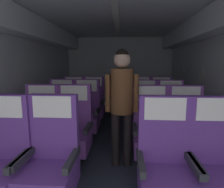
% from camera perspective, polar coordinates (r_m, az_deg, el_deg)
% --- Properties ---
extents(ground, '(3.56, 6.26, 0.02)m').
position_cam_1_polar(ground, '(3.44, 0.90, -14.25)').
color(ground, '#2D3342').
extents(fuselage_shell, '(3.44, 5.91, 2.23)m').
position_cam_1_polar(fuselage_shell, '(3.42, 1.20, 13.22)').
color(fuselage_shell, silver).
rests_on(fuselage_shell, ground).
extents(seat_a_left_window, '(0.48, 0.48, 1.08)m').
position_cam_1_polar(seat_a_left_window, '(2.08, -30.41, -17.81)').
color(seat_a_left_window, '#38383D').
rests_on(seat_a_left_window, ground).
extents(seat_a_left_aisle, '(0.48, 0.48, 1.08)m').
position_cam_1_polar(seat_a_left_aisle, '(1.91, -17.98, -19.54)').
color(seat_a_left_aisle, '#38383D').
rests_on(seat_a_left_aisle, ground).
extents(seat_a_right_aisle, '(0.48, 0.48, 1.08)m').
position_cam_1_polar(seat_a_right_aisle, '(1.96, 29.32, -19.46)').
color(seat_a_right_aisle, '#38383D').
rests_on(seat_a_right_aisle, ground).
extents(seat_a_right_window, '(0.48, 0.48, 1.08)m').
position_cam_1_polar(seat_a_right_window, '(1.82, 15.67, -20.96)').
color(seat_a_right_window, '#38383D').
rests_on(seat_a_right_window, ground).
extents(seat_b_left_window, '(0.48, 0.48, 1.08)m').
position_cam_1_polar(seat_b_left_window, '(2.74, -20.69, -10.61)').
color(seat_b_left_window, '#38383D').
rests_on(seat_b_left_window, ground).
extents(seat_b_left_aisle, '(0.48, 0.48, 1.08)m').
position_cam_1_polar(seat_b_left_aisle, '(2.62, -11.60, -11.14)').
color(seat_b_left_aisle, '#38383D').
rests_on(seat_b_left_aisle, ground).
extents(seat_b_right_aisle, '(0.48, 0.48, 1.08)m').
position_cam_1_polar(seat_b_right_aisle, '(2.65, 21.41, -11.37)').
color(seat_b_right_aisle, '#38383D').
rests_on(seat_b_right_aisle, ground).
extents(seat_b_right_window, '(0.48, 0.48, 1.08)m').
position_cam_1_polar(seat_b_right_window, '(2.55, 11.69, -11.67)').
color(seat_b_right_window, '#38383D').
rests_on(seat_b_right_window, ground).
extents(seat_c_left_window, '(0.48, 0.48, 1.08)m').
position_cam_1_polar(seat_c_left_window, '(3.47, -15.02, -6.14)').
color(seat_c_left_window, '#38383D').
rests_on(seat_c_left_window, ground).
extents(seat_c_left_aisle, '(0.48, 0.48, 1.08)m').
position_cam_1_polar(seat_c_left_aisle, '(3.38, -7.78, -6.33)').
color(seat_c_left_aisle, '#38383D').
rests_on(seat_c_left_aisle, ground).
extents(seat_c_right_aisle, '(0.48, 0.48, 1.08)m').
position_cam_1_polar(seat_c_right_aisle, '(3.39, 17.32, -6.61)').
color(seat_c_right_aisle, '#38383D').
rests_on(seat_c_right_aisle, ground).
extents(seat_c_right_window, '(0.48, 0.48, 1.08)m').
position_cam_1_polar(seat_c_right_window, '(3.32, 9.70, -6.66)').
color(seat_c_right_window, '#38383D').
rests_on(seat_c_right_window, ground).
extents(seat_d_left_window, '(0.48, 0.48, 1.08)m').
position_cam_1_polar(seat_d_left_window, '(4.24, -11.56, -3.22)').
color(seat_d_left_window, '#38383D').
rests_on(seat_d_left_window, ground).
extents(seat_d_left_aisle, '(0.48, 0.48, 1.08)m').
position_cam_1_polar(seat_d_left_aisle, '(4.16, -5.67, -3.31)').
color(seat_d_left_aisle, '#38383D').
rests_on(seat_d_left_aisle, ground).
extents(seat_d_right_aisle, '(0.48, 0.48, 1.08)m').
position_cam_1_polar(seat_d_right_aisle, '(4.17, 14.63, -3.54)').
color(seat_d_right_aisle, '#38383D').
rests_on(seat_d_right_aisle, ground).
extents(seat_d_right_window, '(0.48, 0.48, 1.08)m').
position_cam_1_polar(seat_d_right_window, '(4.12, 8.66, -3.49)').
color(seat_d_right_window, '#38383D').
rests_on(seat_d_right_window, ground).
extents(flight_attendant, '(0.43, 0.28, 1.54)m').
position_cam_1_polar(flight_attendant, '(2.42, 2.97, -0.76)').
color(flight_attendant, black).
rests_on(flight_attendant, ground).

